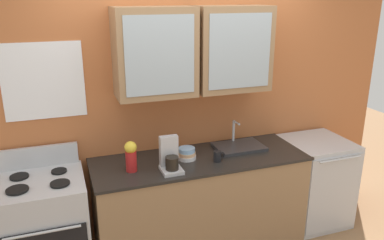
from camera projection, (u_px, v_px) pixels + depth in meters
name	position (u px, v px, depth m)	size (l,w,h in m)	color
back_wall_unit	(188.00, 84.00, 3.61)	(4.32, 0.46, 2.80)	#B76638
counter	(200.00, 202.00, 3.64)	(1.94, 0.68, 0.89)	#93704C
stove_range	(46.00, 229.00, 3.20)	(0.68, 0.67, 1.07)	silver
sink_faucet	(239.00, 146.00, 3.71)	(0.46, 0.32, 0.25)	#2D2D30
bowl_stack	(187.00, 154.00, 3.46)	(0.17, 0.17, 0.10)	white
vase	(131.00, 155.00, 3.20)	(0.10, 0.10, 0.26)	#B21E1E
cup_near_sink	(218.00, 156.00, 3.41)	(0.11, 0.07, 0.10)	black
dishwasher	(314.00, 181.00, 4.04)	(0.61, 0.66, 0.89)	silver
coffee_maker	(170.00, 158.00, 3.22)	(0.17, 0.20, 0.29)	#B7B7BC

